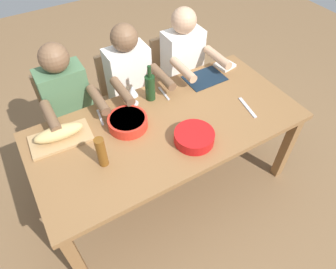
# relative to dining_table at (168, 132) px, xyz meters

# --- Properties ---
(ground_plane) EXTENTS (8.00, 8.00, 0.00)m
(ground_plane) POSITION_rel_dining_table_xyz_m (0.00, 0.00, -0.66)
(ground_plane) COLOR brown
(dining_table) EXTENTS (1.92, 0.92, 0.74)m
(dining_table) POSITION_rel_dining_table_xyz_m (0.00, 0.00, 0.00)
(dining_table) COLOR olive
(dining_table) RESTS_ON ground_plane
(chair_far_left) EXTENTS (0.40, 0.40, 0.85)m
(chair_far_left) POSITION_rel_dining_table_xyz_m (-0.53, 0.78, -0.18)
(chair_far_left) COLOR #A87F56
(chair_far_left) RESTS_ON ground_plane
(diner_far_left) EXTENTS (0.41, 0.53, 1.20)m
(diner_far_left) POSITION_rel_dining_table_xyz_m (-0.53, 0.60, 0.04)
(diner_far_left) COLOR #2D2D38
(diner_far_left) RESTS_ON ground_plane
(chair_far_center) EXTENTS (0.40, 0.40, 0.85)m
(chair_far_center) POSITION_rel_dining_table_xyz_m (0.00, 0.78, -0.18)
(chair_far_center) COLOR #A87F56
(chair_far_center) RESTS_ON ground_plane
(diner_far_center) EXTENTS (0.41, 0.53, 1.20)m
(diner_far_center) POSITION_rel_dining_table_xyz_m (-0.00, 0.60, 0.04)
(diner_far_center) COLOR #2D2D38
(diner_far_center) RESTS_ON ground_plane
(chair_far_right) EXTENTS (0.40, 0.40, 0.85)m
(chair_far_right) POSITION_rel_dining_table_xyz_m (0.53, 0.78, -0.18)
(chair_far_right) COLOR #A87F56
(chair_far_right) RESTS_ON ground_plane
(diner_far_right) EXTENTS (0.41, 0.53, 1.20)m
(diner_far_right) POSITION_rel_dining_table_xyz_m (0.53, 0.60, 0.04)
(diner_far_right) COLOR #2D2D38
(diner_far_right) RESTS_ON ground_plane
(serving_bowl_pasta) EXTENTS (0.27, 0.27, 0.08)m
(serving_bowl_pasta) POSITION_rel_dining_table_xyz_m (-0.25, 0.12, 0.13)
(serving_bowl_pasta) COLOR red
(serving_bowl_pasta) RESTS_ON dining_table
(serving_bowl_salad) EXTENTS (0.27, 0.27, 0.08)m
(serving_bowl_salad) POSITION_rel_dining_table_xyz_m (0.07, -0.23, 0.12)
(serving_bowl_salad) COLOR red
(serving_bowl_salad) RESTS_ON dining_table
(cutting_board) EXTENTS (0.41, 0.24, 0.02)m
(cutting_board) POSITION_rel_dining_table_xyz_m (-0.69, 0.24, 0.09)
(cutting_board) COLOR tan
(cutting_board) RESTS_ON dining_table
(bread_loaf) EXTENTS (0.33, 0.13, 0.09)m
(bread_loaf) POSITION_rel_dining_table_xyz_m (-0.69, 0.24, 0.15)
(bread_loaf) COLOR tan
(bread_loaf) RESTS_ON cutting_board
(wine_bottle) EXTENTS (0.08, 0.08, 0.29)m
(wine_bottle) POSITION_rel_dining_table_xyz_m (0.03, 0.31, 0.19)
(wine_bottle) COLOR #193819
(wine_bottle) RESTS_ON dining_table
(beer_bottle) EXTENTS (0.06, 0.06, 0.22)m
(beer_bottle) POSITION_rel_dining_table_xyz_m (-0.52, -0.10, 0.19)
(beer_bottle) COLOR brown
(beer_bottle) RESTS_ON dining_table
(wine_glass) EXTENTS (0.08, 0.08, 0.17)m
(wine_glass) POSITION_rel_dining_table_xyz_m (-0.11, 0.31, 0.20)
(wine_glass) COLOR silver
(wine_glass) RESTS_ON dining_table
(fork_far_left) EXTENTS (0.04, 0.17, 0.01)m
(fork_far_left) POSITION_rel_dining_table_xyz_m (-0.39, 0.30, 0.08)
(fork_far_left) COLOR silver
(fork_far_left) RESTS_ON dining_table
(fork_far_center) EXTENTS (0.02, 0.17, 0.01)m
(fork_far_center) POSITION_rel_dining_table_xyz_m (0.14, 0.30, 0.08)
(fork_far_center) COLOR silver
(fork_far_center) RESTS_ON dining_table
(placemat_far_right) EXTENTS (0.32, 0.23, 0.01)m
(placemat_far_right) POSITION_rel_dining_table_xyz_m (0.53, 0.30, 0.08)
(placemat_far_right) COLOR #142333
(placemat_far_right) RESTS_ON dining_table
(carving_knife) EXTENTS (0.07, 0.23, 0.01)m
(carving_knife) POSITION_rel_dining_table_xyz_m (0.59, -0.16, 0.08)
(carving_knife) COLOR silver
(carving_knife) RESTS_ON dining_table
(napkin_stack) EXTENTS (0.16, 0.16, 0.02)m
(napkin_stack) POSITION_rel_dining_table_xyz_m (0.78, 0.35, 0.09)
(napkin_stack) COLOR white
(napkin_stack) RESTS_ON dining_table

